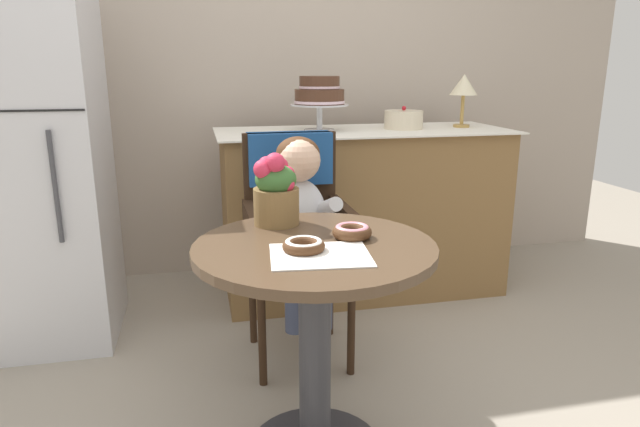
% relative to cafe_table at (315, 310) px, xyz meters
% --- Properties ---
extents(back_wall, '(4.80, 0.10, 2.70)m').
position_rel_cafe_table_xyz_m(back_wall, '(0.00, 1.85, 0.84)').
color(back_wall, '#B2A393').
rests_on(back_wall, ground).
extents(cafe_table, '(0.72, 0.72, 0.72)m').
position_rel_cafe_table_xyz_m(cafe_table, '(0.00, 0.00, 0.00)').
color(cafe_table, '#4C3826').
rests_on(cafe_table, ground).
extents(wicker_chair, '(0.42, 0.45, 0.95)m').
position_rel_cafe_table_xyz_m(wicker_chair, '(0.06, 0.72, 0.13)').
color(wicker_chair, '#332114').
rests_on(wicker_chair, ground).
extents(seated_child, '(0.27, 0.32, 0.73)m').
position_rel_cafe_table_xyz_m(seated_child, '(0.06, 0.56, 0.17)').
color(seated_child, silver).
rests_on(seated_child, ground).
extents(paper_napkin, '(0.30, 0.25, 0.00)m').
position_rel_cafe_table_xyz_m(paper_napkin, '(-0.01, -0.11, 0.21)').
color(paper_napkin, white).
rests_on(paper_napkin, cafe_table).
extents(donut_front, '(0.12, 0.12, 0.03)m').
position_rel_cafe_table_xyz_m(donut_front, '(-0.05, -0.06, 0.23)').
color(donut_front, '#4C2D19').
rests_on(donut_front, cafe_table).
extents(donut_mid, '(0.12, 0.12, 0.04)m').
position_rel_cafe_table_xyz_m(donut_mid, '(0.12, 0.03, 0.23)').
color(donut_mid, '#4C2D19').
rests_on(donut_mid, cafe_table).
extents(flower_vase, '(0.15, 0.15, 0.24)m').
position_rel_cafe_table_xyz_m(flower_vase, '(-0.08, 0.23, 0.33)').
color(flower_vase, brown).
rests_on(flower_vase, cafe_table).
extents(display_counter, '(1.56, 0.62, 0.90)m').
position_rel_cafe_table_xyz_m(display_counter, '(0.55, 1.30, -0.05)').
color(display_counter, olive).
rests_on(display_counter, ground).
extents(tiered_cake_stand, '(0.30, 0.30, 0.28)m').
position_rel_cafe_table_xyz_m(tiered_cake_stand, '(0.31, 1.30, 0.58)').
color(tiered_cake_stand, silver).
rests_on(tiered_cake_stand, display_counter).
extents(round_layer_cake, '(0.21, 0.21, 0.12)m').
position_rel_cafe_table_xyz_m(round_layer_cake, '(0.77, 1.31, 0.44)').
color(round_layer_cake, beige).
rests_on(round_layer_cake, display_counter).
extents(table_lamp, '(0.15, 0.15, 0.28)m').
position_rel_cafe_table_xyz_m(table_lamp, '(1.12, 1.32, 0.61)').
color(table_lamp, '#B28C47').
rests_on(table_lamp, display_counter).
extents(refrigerator, '(0.64, 0.63, 1.70)m').
position_rel_cafe_table_xyz_m(refrigerator, '(-1.05, 1.10, 0.34)').
color(refrigerator, silver).
rests_on(refrigerator, ground).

